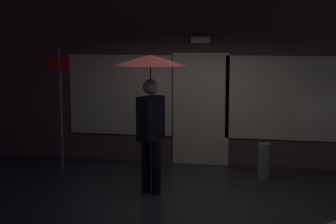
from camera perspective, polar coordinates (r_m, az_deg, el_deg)
ground_plane at (r=8.10m, az=1.77°, el=-9.58°), size 18.00×18.00×0.00m
building_facade at (r=10.04m, az=3.85°, el=5.31°), size 9.88×0.48×3.96m
person_with_umbrella at (r=7.99m, az=-1.97°, el=2.80°), size 1.17×1.17×2.22m
street_sign_post at (r=9.73m, az=-11.97°, el=1.13°), size 0.40×0.07×2.28m
sidewalk_bollard at (r=9.23m, az=10.75°, el=-5.41°), size 0.23×0.23×0.64m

